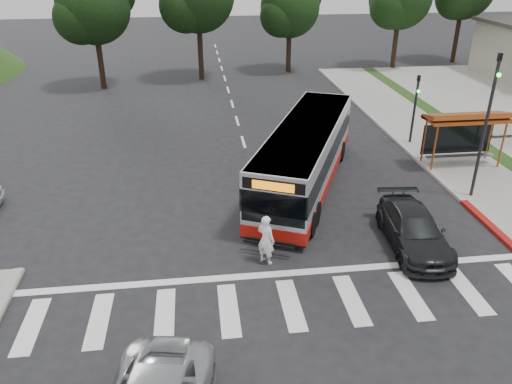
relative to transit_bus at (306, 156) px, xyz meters
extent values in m
plane|color=black|center=(-2.29, -3.67, -1.51)|extent=(140.00, 140.00, 0.00)
cube|color=gray|center=(8.71, 4.33, -1.45)|extent=(4.00, 40.00, 0.12)
cube|color=#9E9991|center=(6.71, 4.33, -1.44)|extent=(0.30, 40.00, 0.15)
cube|color=maroon|center=(6.71, -5.67, -1.44)|extent=(0.32, 6.00, 0.15)
cube|color=silver|center=(-2.29, -8.67, -1.51)|extent=(18.00, 2.60, 0.01)
cylinder|color=#9E471A|center=(6.71, 0.73, -0.24)|extent=(0.10, 0.10, 2.30)
cylinder|color=#9E471A|center=(10.31, 0.73, -0.24)|extent=(0.10, 0.10, 2.30)
cylinder|color=#9E471A|center=(6.71, 1.93, -0.24)|extent=(0.10, 0.10, 2.30)
cylinder|color=#9E471A|center=(10.31, 1.93, -0.24)|extent=(0.10, 0.10, 2.30)
cube|color=#9E471A|center=(8.51, 1.33, 1.06)|extent=(4.20, 1.60, 0.12)
cube|color=#9E471A|center=(8.51, 1.38, 1.21)|extent=(4.20, 1.32, 0.51)
cube|color=black|center=(8.51, 1.93, -0.19)|extent=(3.80, 0.06, 1.60)
cube|color=gray|center=(8.51, 1.33, -0.94)|extent=(3.60, 0.40, 0.08)
cylinder|color=black|center=(7.31, -2.17, 1.74)|extent=(0.14, 0.14, 6.50)
imported|color=black|center=(7.31, -2.17, 4.49)|extent=(0.16, 0.20, 1.00)
sphere|color=#19E533|center=(7.31, -2.35, 4.14)|extent=(0.18, 0.18, 0.18)
cylinder|color=black|center=(7.31, 4.83, 0.49)|extent=(0.14, 0.14, 4.00)
imported|color=black|center=(7.31, 4.83, 1.99)|extent=(0.16, 0.20, 1.00)
sphere|color=#19E533|center=(7.31, 4.65, 1.64)|extent=(0.18, 0.18, 0.18)
cylinder|color=black|center=(13.71, 24.33, 0.79)|extent=(0.44, 0.44, 4.40)
sphere|color=black|center=(12.73, 23.63, 4.09)|extent=(3.92, 3.92, 3.92)
cylinder|color=black|center=(20.71, 26.33, 0.91)|extent=(0.44, 0.44, 4.84)
cylinder|color=black|center=(-4.29, 22.33, 0.91)|extent=(0.44, 0.44, 4.84)
sphere|color=black|center=(-5.34, 21.58, 4.54)|extent=(4.20, 4.20, 4.20)
cylinder|color=black|center=(3.71, 24.33, 0.47)|extent=(0.44, 0.44, 3.96)
sphere|color=black|center=(3.71, 24.33, 4.07)|extent=(5.20, 5.20, 5.20)
sphere|color=black|center=(2.80, 23.68, 3.44)|extent=(3.64, 3.64, 3.64)
cylinder|color=black|center=(-12.29, 20.33, 0.69)|extent=(0.44, 0.44, 4.40)
sphere|color=black|center=(-12.29, 20.33, 4.69)|extent=(5.60, 5.60, 5.60)
sphere|color=black|center=(-13.27, 19.63, 3.99)|extent=(3.92, 3.92, 3.92)
imported|color=white|center=(-2.76, -6.17, -0.56)|extent=(0.82, 0.81, 1.91)
imported|color=black|center=(2.96, -5.77, -0.81)|extent=(2.35, 4.97, 1.40)
imported|color=silver|center=(13.21, 5.43, -0.77)|extent=(3.93, 1.43, 1.29)
camera|label=1|loc=(-5.00, -21.19, 8.80)|focal=35.00mm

